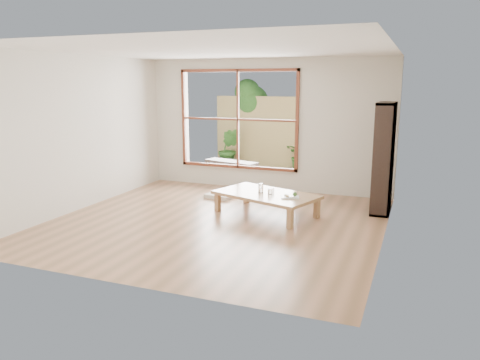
% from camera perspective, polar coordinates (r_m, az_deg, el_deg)
% --- Properties ---
extents(ground, '(5.00, 5.00, 0.00)m').
position_cam_1_polar(ground, '(7.37, -2.77, -5.06)').
color(ground, '#A97754').
rests_on(ground, ground).
extents(low_table, '(1.85, 1.41, 0.36)m').
position_cam_1_polar(low_table, '(7.68, 3.21, -1.93)').
color(low_table, tan).
rests_on(low_table, ground).
extents(floor_cushion, '(0.58, 0.58, 0.07)m').
position_cam_1_polar(floor_cushion, '(8.90, -2.18, -1.84)').
color(floor_cushion, beige).
rests_on(floor_cushion, ground).
extents(bookshelf, '(0.29, 0.82, 1.83)m').
position_cam_1_polar(bookshelf, '(8.10, 17.11, 2.60)').
color(bookshelf, black).
rests_on(bookshelf, ground).
extents(glass_tall, '(0.08, 0.08, 0.15)m').
position_cam_1_polar(glass_tall, '(7.69, 2.55, -0.99)').
color(glass_tall, silver).
rests_on(glass_tall, low_table).
extents(glass_mid, '(0.07, 0.07, 0.10)m').
position_cam_1_polar(glass_mid, '(7.59, 3.68, -1.39)').
color(glass_mid, silver).
rests_on(glass_mid, low_table).
extents(glass_short, '(0.06, 0.06, 0.08)m').
position_cam_1_polar(glass_short, '(7.69, 3.95, -1.28)').
color(glass_short, silver).
rests_on(glass_short, low_table).
extents(glass_small, '(0.06, 0.06, 0.08)m').
position_cam_1_polar(glass_small, '(7.70, 2.63, -1.27)').
color(glass_small, silver).
rests_on(glass_small, low_table).
extents(food_tray, '(0.33, 0.28, 0.09)m').
position_cam_1_polar(food_tray, '(7.41, 6.22, -2.00)').
color(food_tray, white).
rests_on(food_tray, low_table).
extents(deck, '(2.80, 2.00, 0.05)m').
position_cam_1_polar(deck, '(10.80, 1.98, 0.41)').
color(deck, '#322C24').
rests_on(deck, ground).
extents(garden_bench, '(1.29, 0.65, 0.39)m').
position_cam_1_polar(garden_bench, '(10.45, -1.07, 2.02)').
color(garden_bench, black).
rests_on(garden_bench, deck).
extents(bamboo_fence, '(2.80, 0.06, 1.80)m').
position_cam_1_polar(bamboo_fence, '(11.60, 3.65, 5.69)').
color(bamboo_fence, tan).
rests_on(bamboo_fence, ground).
extents(shrub_right, '(0.85, 0.77, 0.83)m').
position_cam_1_polar(shrub_right, '(11.21, 7.69, 3.00)').
color(shrub_right, '#386A27').
rests_on(shrub_right, deck).
extents(shrub_left, '(0.59, 0.50, 1.00)m').
position_cam_1_polar(shrub_left, '(11.56, -1.32, 3.81)').
color(shrub_left, '#386A27').
rests_on(shrub_left, deck).
extents(garden_tree, '(1.04, 0.85, 2.22)m').
position_cam_1_polar(garden_tree, '(12.05, 1.02, 9.41)').
color(garden_tree, '#4C3D2D').
rests_on(garden_tree, ground).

